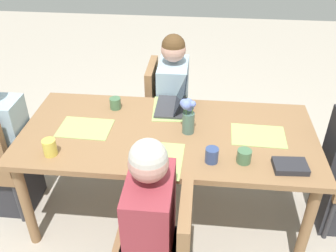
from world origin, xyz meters
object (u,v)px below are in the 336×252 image
(chair_far_left_near, at_px, (163,251))
(book_red_cover, at_px, (290,166))
(person_near_left_mid, at_px, (173,108))
(coffee_mug_near_left, at_px, (115,103))
(coffee_mug_centre_left, at_px, (50,147))
(dining_table, at_px, (168,141))
(laptop_near_left_mid, at_px, (174,103))
(chair_near_left_mid, at_px, (165,107))
(person_head_right_right_near, at_px, (3,150))
(coffee_mug_near_right, at_px, (212,155))
(flower_vase, at_px, (188,114))
(coffee_mug_centre_right, at_px, (244,156))
(person_far_left_near, at_px, (151,238))

(chair_far_left_near, xyz_separation_m, book_red_cover, (-0.71, -0.47, 0.27))
(person_near_left_mid, bearing_deg, chair_far_left_near, 93.09)
(coffee_mug_near_left, distance_m, coffee_mug_centre_left, 0.66)
(dining_table, xyz_separation_m, laptop_near_left_mid, (-0.01, -0.32, 0.12))
(book_red_cover, bearing_deg, chair_near_left_mid, -54.63)
(person_head_right_right_near, relative_size, coffee_mug_near_right, 12.40)
(person_near_left_mid, distance_m, flower_vase, 0.80)
(person_near_left_mid, xyz_separation_m, coffee_mug_near_left, (0.40, 0.42, 0.27))
(person_near_left_mid, height_order, book_red_cover, person_near_left_mid)
(person_near_left_mid, distance_m, person_head_right_right_near, 1.40)
(dining_table, xyz_separation_m, person_near_left_mid, (0.03, -0.70, -0.15))
(coffee_mug_centre_right, bearing_deg, coffee_mug_near_left, -30.99)
(chair_near_left_mid, relative_size, flower_vase, 3.41)
(person_far_left_near, relative_size, person_near_left_mid, 1.00)
(person_far_left_near, relative_size, coffee_mug_near_right, 12.40)
(person_far_left_near, distance_m, laptop_near_left_mid, 1.08)
(dining_table, xyz_separation_m, person_far_left_near, (0.02, 0.72, -0.15))
(person_head_right_right_near, distance_m, book_red_cover, 2.03)
(coffee_mug_near_left, relative_size, book_red_cover, 0.43)
(person_head_right_right_near, relative_size, flower_vase, 4.53)
(person_head_right_right_near, bearing_deg, person_far_left_near, 149.99)
(flower_vase, bearing_deg, chair_near_left_mid, -72.66)
(flower_vase, height_order, coffee_mug_centre_left, flower_vase)
(chair_near_left_mid, bearing_deg, chair_far_left_near, 95.73)
(flower_vase, relative_size, laptop_near_left_mid, 0.82)
(person_head_right_right_near, height_order, book_red_cover, person_head_right_right_near)
(dining_table, bearing_deg, person_near_left_mid, -87.76)
(chair_far_left_near, relative_size, flower_vase, 3.41)
(chair_far_left_near, relative_size, coffee_mug_centre_left, 8.35)
(person_head_right_right_near, xyz_separation_m, coffee_mug_centre_right, (-1.72, 0.25, 0.27))
(chair_near_left_mid, bearing_deg, coffee_mug_near_right, 110.77)
(chair_near_left_mid, relative_size, coffee_mug_near_left, 10.49)
(laptop_near_left_mid, height_order, coffee_mug_near_left, laptop_near_left_mid)
(person_head_right_right_near, xyz_separation_m, flower_vase, (-1.36, -0.04, 0.38))
(chair_far_left_near, distance_m, chair_near_left_mid, 1.55)
(person_near_left_mid, relative_size, book_red_cover, 5.97)
(person_head_right_right_near, bearing_deg, coffee_mug_centre_right, 171.81)
(person_near_left_mid, relative_size, person_head_right_right_near, 1.00)
(coffee_mug_near_left, distance_m, book_red_cover, 1.33)
(dining_table, relative_size, person_head_right_right_near, 1.69)
(coffee_mug_centre_right, bearing_deg, chair_near_left_mid, -60.14)
(person_far_left_near, distance_m, coffee_mug_near_left, 1.11)
(person_far_left_near, height_order, laptop_near_left_mid, person_far_left_near)
(dining_table, bearing_deg, flower_vase, -174.50)
(person_head_right_right_near, bearing_deg, person_near_left_mid, -148.72)
(chair_far_left_near, relative_size, laptop_near_left_mid, 2.81)
(coffee_mug_centre_right, bearing_deg, person_near_left_mid, -61.96)
(coffee_mug_near_right, bearing_deg, coffee_mug_centre_right, -175.34)
(chair_far_left_near, bearing_deg, chair_near_left_mid, -84.27)
(dining_table, distance_m, chair_far_left_near, 0.80)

